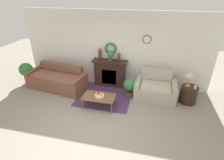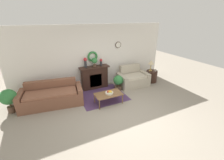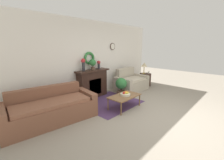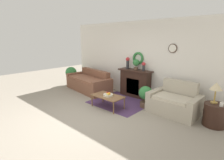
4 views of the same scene
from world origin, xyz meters
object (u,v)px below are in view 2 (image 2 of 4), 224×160
object	(u,v)px
side_table_by_loveseat	(152,76)
table_lamp	(151,63)
vase_on_mantel_right	(101,62)
potted_plant_floor_by_couch	(8,98)
potted_plant_floor_by_loveseat	(118,82)
potted_plant_on_mantel	(94,61)
couch_left	(52,96)
loveseat_right	(133,79)
mug	(155,70)
coffee_table	(108,95)
fireplace	(95,77)
fruit_bowl	(109,93)
vase_on_mantel_left	(85,62)

from	to	relation	value
side_table_by_loveseat	table_lamp	distance (m)	0.69
table_lamp	vase_on_mantel_right	xyz separation A→B (m)	(-2.34, 0.51, 0.21)
potted_plant_floor_by_couch	potted_plant_floor_by_loveseat	world-z (taller)	potted_plant_floor_by_couch
potted_plant_floor_by_loveseat	vase_on_mantel_right	bearing A→B (deg)	127.85
side_table_by_loveseat	potted_plant_on_mantel	world-z (taller)	potted_plant_on_mantel
couch_left	potted_plant_on_mantel	size ratio (longest dim) A/B	5.95
couch_left	loveseat_right	distance (m)	3.55
mug	potted_plant_floor_by_loveseat	xyz separation A→B (m)	(-2.02, 0.00, -0.22)
couch_left	potted_plant_floor_by_loveseat	size ratio (longest dim) A/B	3.35
loveseat_right	coffee_table	xyz separation A→B (m)	(-1.68, -0.98, 0.04)
couch_left	potted_plant_on_mantel	distance (m)	2.18
fireplace	potted_plant_on_mantel	world-z (taller)	potted_plant_on_mantel
fruit_bowl	potted_plant_on_mantel	world-z (taller)	potted_plant_on_mantel
table_lamp	fireplace	bearing A→B (deg)	169.30
fireplace	potted_plant_floor_by_loveseat	world-z (taller)	fireplace
side_table_by_loveseat	fireplace	bearing A→B (deg)	168.49
fruit_bowl	potted_plant_on_mantel	size ratio (longest dim) A/B	0.79
table_lamp	mug	world-z (taller)	table_lamp
vase_on_mantel_left	table_lamp	bearing A→B (deg)	-9.55
side_table_by_loveseat	vase_on_mantel_left	world-z (taller)	vase_on_mantel_left
mug	vase_on_mantel_right	size ratio (longest dim) A/B	0.33
vase_on_mantel_left	vase_on_mantel_right	world-z (taller)	vase_on_mantel_left
potted_plant_floor_by_couch	potted_plant_floor_by_loveseat	xyz separation A→B (m)	(3.98, -0.08, -0.14)
fireplace	fruit_bowl	distance (m)	1.47
vase_on_mantel_left	potted_plant_floor_by_loveseat	world-z (taller)	vase_on_mantel_left
fireplace	potted_plant_on_mantel	distance (m)	0.73
fireplace	vase_on_mantel_right	world-z (taller)	vase_on_mantel_right
side_table_by_loveseat	potted_plant_on_mantel	bearing A→B (deg)	168.68
potted_plant_on_mantel	couch_left	bearing A→B (deg)	-162.04
fireplace	loveseat_right	world-z (taller)	fireplace
couch_left	side_table_by_loveseat	distance (m)	4.59
fruit_bowl	vase_on_mantel_right	xyz separation A→B (m)	(0.29, 1.48, 0.75)
potted_plant_floor_by_loveseat	loveseat_right	bearing A→B (deg)	11.30
loveseat_right	vase_on_mantel_right	world-z (taller)	vase_on_mantel_right
side_table_by_loveseat	table_lamp	xyz separation A→B (m)	(-0.07, 0.05, 0.68)
couch_left	potted_plant_on_mantel	bearing A→B (deg)	26.44
fruit_bowl	vase_on_mantel_left	bearing A→B (deg)	104.94
couch_left	vase_on_mantel_left	bearing A→B (deg)	31.32
coffee_table	side_table_by_loveseat	world-z (taller)	side_table_by_loveseat
coffee_table	potted_plant_on_mantel	distance (m)	1.69
mug	potted_plant_on_mantel	world-z (taller)	potted_plant_on_mantel
fireplace	mug	distance (m)	2.93
coffee_table	loveseat_right	bearing A→B (deg)	30.28
fruit_bowl	table_lamp	size ratio (longest dim) A/B	0.58
mug	table_lamp	bearing A→B (deg)	141.84
coffee_table	mug	bearing A→B (deg)	15.93
mug	potted_plant_on_mantel	size ratio (longest dim) A/B	0.26
vase_on_mantel_left	potted_plant_on_mantel	xyz separation A→B (m)	(0.39, -0.02, -0.02)
loveseat_right	side_table_by_loveseat	xyz separation A→B (m)	(1.05, -0.08, -0.03)
table_lamp	potted_plant_floor_by_couch	bearing A→B (deg)	-179.40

